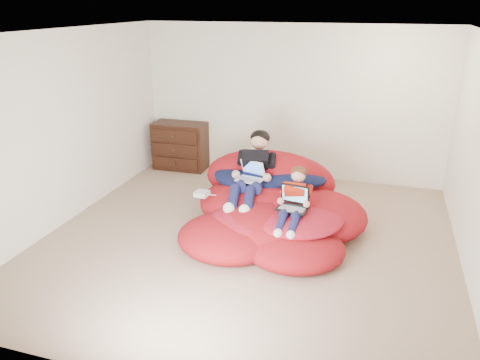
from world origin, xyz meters
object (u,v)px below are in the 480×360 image
Objects in this scene: older_boy at (253,167)px; laptop_white at (251,174)px; dresser at (180,146)px; beanbag_pile at (272,208)px; younger_boy at (294,198)px; laptop_black at (293,202)px.

laptop_white is at bearing -90.00° from older_boy.
dresser is 2.32× the size of laptop_white.
beanbag_pile is at bearing -24.96° from laptop_white.
younger_boy is 0.85m from laptop_white.
older_boy is 0.12m from laptop_white.
older_boy is 1.41× the size of younger_boy.
older_boy reaches higher than younger_boy.
laptop_black is (0.69, -0.66, -0.15)m from older_boy.
beanbag_pile is at bearing -40.23° from dresser.
dresser is 2.40m from laptop_white.
laptop_white is 0.89m from laptop_black.
older_boy is at bearing 136.12° from laptop_black.
beanbag_pile is at bearing -38.03° from older_boy.
older_boy is 3.33× the size of laptop_black.
younger_boy reaches higher than laptop_white.
dresser is 2.75m from beanbag_pile.
laptop_white reaches higher than laptop_black.
laptop_black is at bearing -48.47° from beanbag_pile.
dresser is at bearing 137.46° from laptop_white.
beanbag_pile is 2.61× the size of younger_boy.
younger_boy is at bearing 90.00° from laptop_black.
dresser is 1.01× the size of younger_boy.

